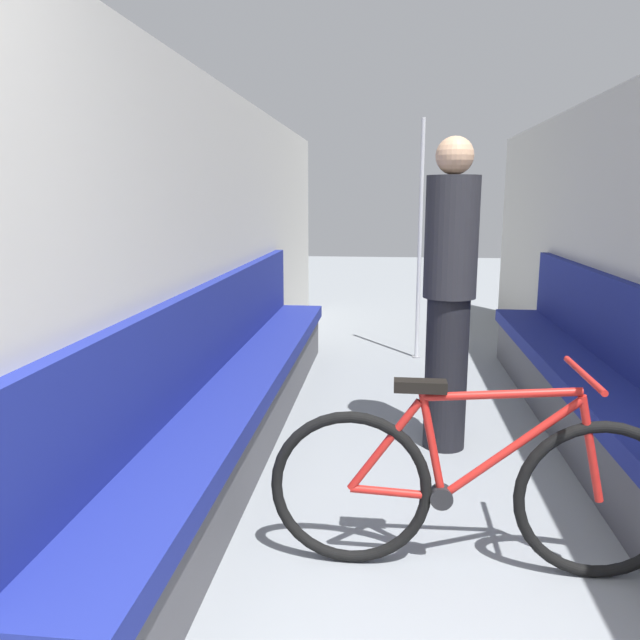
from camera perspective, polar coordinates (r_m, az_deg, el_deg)
The scene contains 6 objects.
wall_left at distance 3.76m, azimuth -10.89°, elevation 5.11°, with size 0.10×9.16×2.16m, color beige.
bench_seat_row_left at distance 3.78m, azimuth -7.39°, elevation -6.60°, with size 0.43×4.57×0.98m.
bench_seat_row_right at distance 3.88m, azimuth 24.75°, elevation -7.10°, with size 0.43×4.57×0.98m.
bicycle at distance 2.59m, azimuth 13.71°, elevation -14.73°, with size 1.60×0.46×0.83m.
grab_pole_near at distance 5.71m, azimuth 9.11°, elevation 6.80°, with size 0.08×0.08×2.14m.
passenger_standing at distance 3.64m, azimuth 11.73°, elevation 2.49°, with size 0.30×0.30×1.79m.
Camera 1 is at (-0.18, -0.59, 1.47)m, focal length 35.00 mm.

